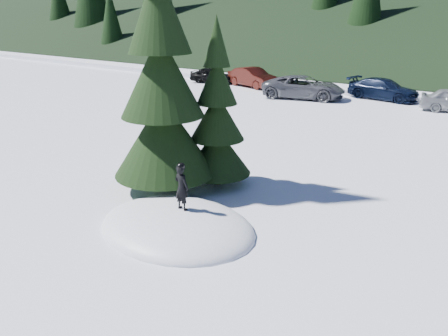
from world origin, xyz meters
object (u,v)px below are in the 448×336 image
Objects in this scene: child_skier at (182,188)px; spruce_tall at (162,86)px; car_0 at (213,75)px; car_3 at (384,89)px; car_2 at (304,87)px; spruce_short at (217,122)px; car_1 at (253,77)px.

spruce_tall is at bearing -33.25° from child_skier.
car_0 is (-13.94, 19.34, -2.67)m from spruce_tall.
spruce_tall is at bearing -159.87° from car_0.
car_3 reaches higher than car_0.
car_0 is 0.69× the size of car_2.
spruce_short is 4.39× the size of child_skier.
child_skier is 0.22× the size of car_2.
car_2 is at bearing -95.20° from car_1.
spruce_short reaches higher than car_1.
child_skier is 26.43m from car_0.
child_skier is 0.32× the size of car_0.
spruce_tall is 1.60× the size of spruce_short.
child_skier reaches higher than car_2.
spruce_short is 1.41× the size of car_0.
spruce_tall is 1.88× the size of car_1.
child_skier is 22.15m from car_3.
car_1 is at bearing -57.55° from child_skier.
spruce_short is 1.17× the size of car_1.
spruce_tall is 7.03× the size of child_skier.
spruce_tall is 23.99m from car_0.
spruce_tall is at bearing -172.78° from car_3.
child_skier is 24.44m from car_1.
car_3 is (10.01, 0.89, -0.06)m from car_1.
car_3 is (-1.05, 19.05, -1.41)m from spruce_short.
car_2 is at bearing 108.75° from spruce_short.
car_0 is at bearing 129.79° from spruce_short.
car_1 is at bearing 53.12° from car_2.
car_3 is at bearing 90.13° from spruce_tall.
car_1 is at bearing -102.42° from car_0.
car_2 is (9.47, -1.82, 0.11)m from car_0.
car_1 reaches higher than car_3.
car_0 is 13.94m from car_3.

